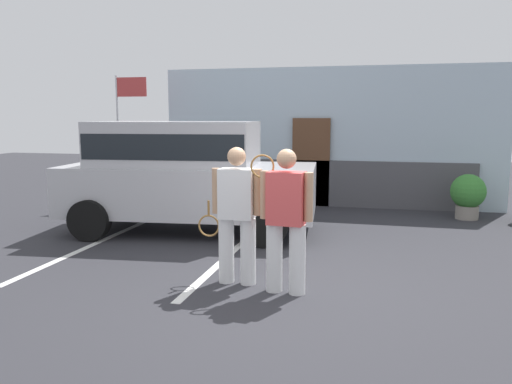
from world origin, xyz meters
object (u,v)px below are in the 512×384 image
at_px(parked_suv, 184,171).
at_px(tennis_player_man, 237,214).
at_px(tennis_player_woman, 286,219).
at_px(flag_pole, 125,116).
at_px(potted_plant_by_porch, 468,194).

xyz_separation_m(parked_suv, tennis_player_man, (1.77, -2.67, -0.23)).
relative_size(parked_suv, tennis_player_woman, 2.70).
bearing_deg(flag_pole, parked_suv, -44.39).
bearing_deg(tennis_player_woman, potted_plant_by_porch, -112.97).
height_order(parked_suv, tennis_player_man, parked_suv).
distance_m(tennis_player_man, tennis_player_woman, 0.70).
height_order(parked_suv, potted_plant_by_porch, parked_suv).
relative_size(parked_suv, flag_pole, 1.53).
bearing_deg(tennis_player_man, potted_plant_by_porch, -124.51).
xyz_separation_m(tennis_player_man, tennis_player_woman, (0.67, -0.20, 0.01)).
relative_size(parked_suv, potted_plant_by_porch, 5.01).
distance_m(tennis_player_man, flag_pole, 6.74).
xyz_separation_m(parked_suv, potted_plant_by_porch, (5.34, 2.50, -0.62)).
relative_size(tennis_player_man, flag_pole, 0.57).
relative_size(potted_plant_by_porch, flag_pole, 0.31).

